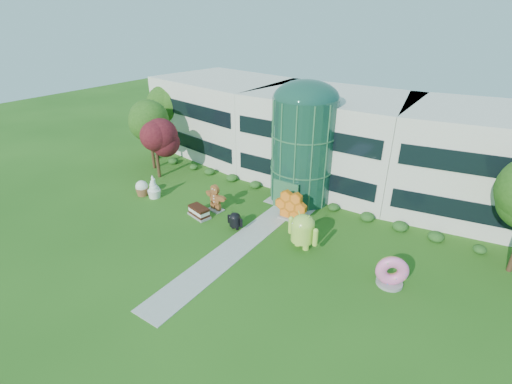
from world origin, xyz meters
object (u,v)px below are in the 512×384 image
Objects in this scene: android_black at (235,220)px; gingerbread at (215,198)px; donut at (392,270)px; android_green at (303,229)px.

gingerbread is (-3.51, 1.64, 0.41)m from android_black.
android_black is 0.78× the size of donut.
gingerbread reaches higher than donut.
donut is (7.03, -0.56, -0.54)m from android_green.
gingerbread reaches higher than android_black.
android_green is at bearing 150.18° from donut.
android_black is at bearing -160.23° from android_green.
android_green reaches higher than android_black.
gingerbread is at bearing -172.87° from android_green.
android_black is at bearing -16.76° from gingerbread.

